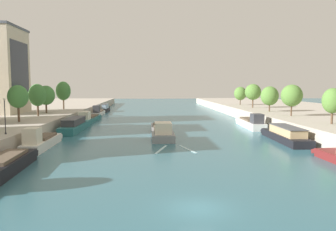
{
  "coord_description": "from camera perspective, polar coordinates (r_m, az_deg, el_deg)",
  "views": [
    {
      "loc": [
        -3.45,
        -22.52,
        8.6
      ],
      "look_at": [
        0.0,
        36.72,
        3.28
      ],
      "focal_mm": 35.62,
      "sensor_mm": 36.0,
      "label": 1
    }
  ],
  "objects": [
    {
      "name": "ground_plane",
      "position": [
        24.35,
        5.23,
        -15.58
      ],
      "size": [
        400.0,
        400.0,
        0.0
      ],
      "primitive_type": "plane",
      "color": "#336675"
    },
    {
      "name": "quay_right",
      "position": [
        88.2,
        24.7,
        -0.12
      ],
      "size": [
        36.0,
        170.0,
        2.52
      ],
      "primitive_type": "cube",
      "color": "#B7AD9E",
      "rests_on": "ground"
    },
    {
      "name": "barge_midriver",
      "position": [
        57.59,
        -1.1,
        -2.58
      ],
      "size": [
        3.55,
        18.85,
        2.9
      ],
      "color": "gray",
      "rests_on": "ground"
    },
    {
      "name": "wake_behind_barge",
      "position": [
        45.37,
        1.1,
        -5.79
      ],
      "size": [
        5.6,
        5.87,
        0.03
      ],
      "color": "#A5D1DB",
      "rests_on": "ground"
    },
    {
      "name": "moored_boat_left_upstream",
      "position": [
        49.21,
        -20.86,
        -4.14
      ],
      "size": [
        2.54,
        12.56,
        3.26
      ],
      "color": "silver",
      "rests_on": "ground"
    },
    {
      "name": "moored_boat_left_near",
      "position": [
        65.83,
        -15.6,
        -1.62
      ],
      "size": [
        3.23,
        15.53,
        2.58
      ],
      "color": "#23666B",
      "rests_on": "ground"
    },
    {
      "name": "moored_boat_left_second",
      "position": [
        81.76,
        -13.34,
        -0.47
      ],
      "size": [
        3.39,
        16.87,
        2.84
      ],
      "color": "#23666B",
      "rests_on": "ground"
    },
    {
      "name": "moored_boat_left_lone",
      "position": [
        99.01,
        -11.82,
        0.55
      ],
      "size": [
        2.34,
        12.59,
        3.08
      ],
      "color": "silver",
      "rests_on": "ground"
    },
    {
      "name": "moored_boat_left_downstream",
      "position": [
        112.86,
        -10.66,
        1.2
      ],
      "size": [
        1.88,
        10.56,
        2.55
      ],
      "color": "black",
      "rests_on": "ground"
    },
    {
      "name": "moored_boat_right_lone",
      "position": [
        54.96,
        19.45,
        -3.13
      ],
      "size": [
        3.64,
        15.14,
        2.38
      ],
      "color": "black",
      "rests_on": "ground"
    },
    {
      "name": "moored_boat_right_upstream",
      "position": [
        70.93,
        13.98,
        -1.19
      ],
      "size": [
        3.34,
        15.23,
        3.18
      ],
      "color": "silver",
      "rests_on": "ground"
    },
    {
      "name": "tree_left_distant",
      "position": [
        61.24,
        -24.28,
        2.95
      ],
      "size": [
        3.37,
        3.37,
        6.18
      ],
      "color": "brown",
      "rests_on": "quay_left"
    },
    {
      "name": "tree_left_third",
      "position": [
        71.46,
        -21.44,
        3.26
      ],
      "size": [
        3.42,
        3.42,
        6.44
      ],
      "color": "brown",
      "rests_on": "quay_left"
    },
    {
      "name": "tree_left_end_of_row",
      "position": [
        79.46,
        -20.17,
        3.26
      ],
      "size": [
        3.91,
        3.91,
        6.11
      ],
      "color": "brown",
      "rests_on": "quay_left"
    },
    {
      "name": "tree_left_far",
      "position": [
        89.97,
        -17.49,
        4.02
      ],
      "size": [
        3.73,
        3.73,
        7.16
      ],
      "color": "brown",
      "rests_on": "quay_left"
    },
    {
      "name": "tree_right_second",
      "position": [
        58.8,
        26.34,
        2.27
      ],
      "size": [
        3.21,
        3.21,
        5.71
      ],
      "color": "brown",
      "rests_on": "quay_right"
    },
    {
      "name": "tree_right_past_mid",
      "position": [
        71.2,
        20.41,
        3.22
      ],
      "size": [
        4.22,
        4.22,
        6.32
      ],
      "color": "brown",
      "rests_on": "quay_right"
    },
    {
      "name": "tree_right_end_of_row",
      "position": [
        81.92,
        17.0,
        3.22
      ],
      "size": [
        4.14,
        4.14,
        5.93
      ],
      "color": "brown",
      "rests_on": "quay_right"
    },
    {
      "name": "tree_right_midway",
      "position": [
        94.99,
        14.34,
        3.92
      ],
      "size": [
        4.38,
        4.38,
        6.55
      ],
      "color": "brown",
      "rests_on": "quay_right"
    },
    {
      "name": "tree_right_by_lamp",
      "position": [
        108.14,
        12.27,
        3.7
      ],
      "size": [
        3.92,
        3.92,
        5.73
      ],
      "color": "brown",
      "rests_on": "quay_right"
    },
    {
      "name": "lamppost_left_bank",
      "position": [
        46.35,
        -26.13,
        0.16
      ],
      "size": [
        0.28,
        0.28,
        4.54
      ],
      "color": "black",
      "rests_on": "quay_left"
    }
  ]
}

